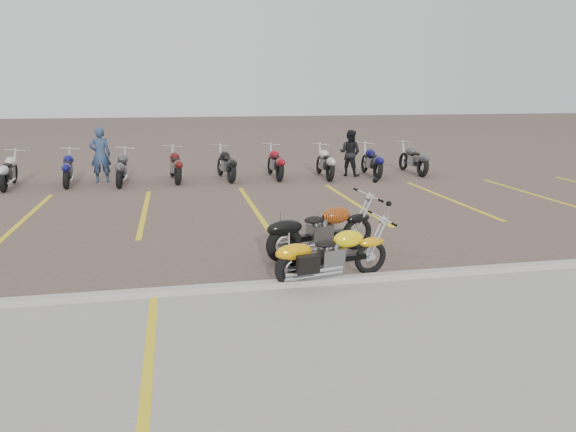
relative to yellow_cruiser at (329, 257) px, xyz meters
name	(u,v)px	position (x,y,z in m)	size (l,w,h in m)	color
ground	(283,250)	(-0.39, 1.83, -0.40)	(100.00, 100.00, 0.00)	brown
concrete_apron	(359,362)	(-0.39, -2.67, -0.40)	(60.00, 5.00, 0.01)	#9E9B93
curb	(307,283)	(-0.39, -0.17, -0.34)	(60.00, 0.18, 0.12)	#ADAAA3
parking_stripes	(253,207)	(-0.39, 5.83, -0.40)	(38.00, 5.50, 0.01)	yellow
apron_stripe	(147,383)	(-2.69, -2.67, -0.39)	(0.12, 5.00, 0.00)	yellow
yellow_cruiser	(329,257)	(0.00, 0.00, 0.00)	(1.94, 0.53, 0.81)	black
flame_cruiser	(318,233)	(0.15, 1.30, 0.05)	(2.14, 0.76, 0.90)	black
person_a	(100,155)	(-4.63, 10.60, 0.48)	(0.65, 0.42, 1.77)	navy
person_b	(350,153)	(3.61, 10.33, 0.39)	(0.77, 0.60, 1.58)	black
bg_bike_row	(174,165)	(-2.33, 10.17, 0.15)	(17.22, 2.02, 1.10)	black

